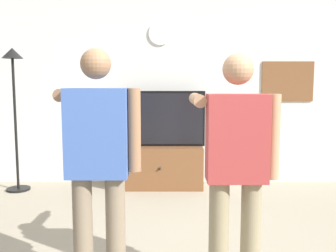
{
  "coord_description": "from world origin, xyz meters",
  "views": [
    {
      "loc": [
        -0.07,
        -2.63,
        1.48
      ],
      "look_at": [
        -0.06,
        1.2,
        1.05
      ],
      "focal_mm": 39.69,
      "sensor_mm": 36.0,
      "label": 1
    }
  ],
  "objects": [
    {
      "name": "floor_lamp",
      "position": [
        -2.18,
        2.46,
        1.41
      ],
      "size": [
        0.32,
        0.32,
        1.97
      ],
      "color": "black",
      "rests_on": "ground_plane"
    },
    {
      "name": "tv_stand",
      "position": [
        -0.19,
        2.6,
        0.3
      ],
      "size": [
        1.21,
        0.48,
        0.6
      ],
      "color": "brown",
      "rests_on": "ground_plane"
    },
    {
      "name": "person_standing_nearer_couch",
      "position": [
        0.39,
        -0.13,
        0.95
      ],
      "size": [
        0.59,
        0.78,
        1.69
      ],
      "color": "gray",
      "rests_on": "ground_plane"
    },
    {
      "name": "back_wall",
      "position": [
        0.0,
        2.95,
        1.35
      ],
      "size": [
        6.4,
        0.1,
        2.7
      ],
      "primitive_type": "cube",
      "color": "silver",
      "rests_on": "ground_plane"
    },
    {
      "name": "framed_picture",
      "position": [
        1.7,
        2.9,
        1.52
      ],
      "size": [
        0.76,
        0.04,
        0.58
      ],
      "primitive_type": "cube",
      "color": "brown"
    },
    {
      "name": "person_standing_nearer_lamp",
      "position": [
        -0.57,
        -0.06,
        0.98
      ],
      "size": [
        0.61,
        0.78,
        1.73
      ],
      "color": "#7A6B56",
      "rests_on": "ground_plane"
    },
    {
      "name": "wall_clock",
      "position": [
        -0.19,
        2.89,
        2.22
      ],
      "size": [
        0.34,
        0.03,
        0.34
      ],
      "primitive_type": "cylinder",
      "rotation": [
        1.57,
        0.0,
        0.0
      ],
      "color": "white"
    },
    {
      "name": "television",
      "position": [
        -0.19,
        2.65,
        0.99
      ],
      "size": [
        1.28,
        0.07,
        0.79
      ],
      "color": "black",
      "rests_on": "tv_stand"
    }
  ]
}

